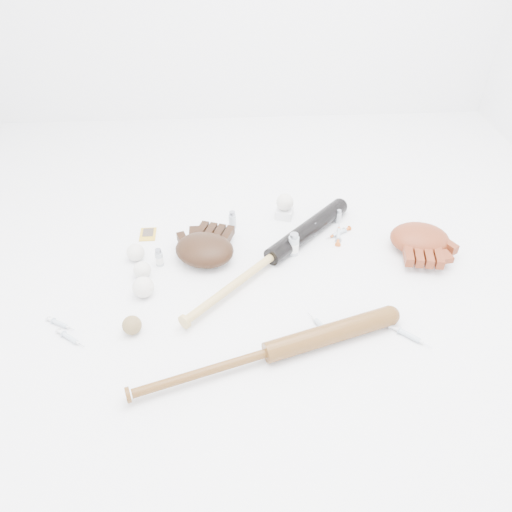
{
  "coord_description": "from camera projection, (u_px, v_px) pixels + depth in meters",
  "views": [
    {
      "loc": [
        -0.09,
        -1.46,
        1.27
      ],
      "look_at": [
        -0.0,
        0.04,
        0.06
      ],
      "focal_mm": 35.0,
      "sensor_mm": 36.0,
      "label": 1
    }
  ],
  "objects": [
    {
      "name": "vial_2",
      "position": [
        232.0,
        220.0,
        2.16
      ],
      "size": [
        0.03,
        0.03,
        0.08
      ],
      "primitive_type": "cylinder",
      "color": "#B0B9C1",
      "rests_on": "ground"
    },
    {
      "name": "baseball_left",
      "position": [
        142.0,
        270.0,
        1.91
      ],
      "size": [
        0.07,
        0.07,
        0.07
      ],
      "primitive_type": "sphere",
      "color": "silver",
      "rests_on": "ground"
    },
    {
      "name": "baseball_aged",
      "position": [
        132.0,
        325.0,
        1.68
      ],
      "size": [
        0.07,
        0.07,
        0.07
      ],
      "primitive_type": "sphere",
      "color": "brown",
      "rests_on": "ground"
    },
    {
      "name": "pedestal",
      "position": [
        284.0,
        213.0,
        2.23
      ],
      "size": [
        0.09,
        0.09,
        0.04
      ],
      "primitive_type": "cube",
      "rotation": [
        0.0,
        0.0,
        -0.32
      ],
      "color": "white",
      "rests_on": "ground"
    },
    {
      "name": "bat_dark",
      "position": [
        272.0,
        256.0,
        1.97
      ],
      "size": [
        0.76,
        0.77,
        0.07
      ],
      "primitive_type": null,
      "rotation": [
        0.0,
        0.0,
        0.8
      ],
      "color": "black",
      "rests_on": "ground"
    },
    {
      "name": "trading_card",
      "position": [
        148.0,
        234.0,
        2.14
      ],
      "size": [
        0.07,
        0.09,
        0.01
      ],
      "primitive_type": "cube",
      "rotation": [
        0.0,
        0.0,
        0.02
      ],
      "color": "gold",
      "rests_on": "ground"
    },
    {
      "name": "baseball_on_pedestal",
      "position": [
        285.0,
        202.0,
        2.2
      ],
      "size": [
        0.08,
        0.08,
        0.08
      ],
      "primitive_type": "sphere",
      "color": "silver",
      "rests_on": "pedestal"
    },
    {
      "name": "vial_4",
      "position": [
        159.0,
        257.0,
        1.96
      ],
      "size": [
        0.03,
        0.03,
        0.08
      ],
      "primitive_type": "cylinder",
      "color": "#B0B9C1",
      "rests_on": "ground"
    },
    {
      "name": "syringe_0",
      "position": [
        70.0,
        338.0,
        1.67
      ],
      "size": [
        0.13,
        0.11,
        0.02
      ],
      "primitive_type": null,
      "rotation": [
        0.0,
        0.0,
        -0.64
      ],
      "color": "#ADBCC6",
      "rests_on": "ground"
    },
    {
      "name": "glove_tan",
      "position": [
        420.0,
        239.0,
        2.03
      ],
      "size": [
        0.33,
        0.33,
        0.1
      ],
      "primitive_type": null,
      "rotation": [
        0.0,
        0.0,
        2.96
      ],
      "color": "maroon",
      "rests_on": "ground"
    },
    {
      "name": "syringe_5",
      "position": [
        60.0,
        324.0,
        1.72
      ],
      "size": [
        0.13,
        0.09,
        0.02
      ],
      "primitive_type": null,
      "rotation": [
        0.0,
        0.0,
        -0.52
      ],
      "color": "#ADBCC6",
      "rests_on": "ground"
    },
    {
      "name": "baseball_upper",
      "position": [
        136.0,
        252.0,
        1.99
      ],
      "size": [
        0.07,
        0.07,
        0.07
      ],
      "primitive_type": "sphere",
      "color": "silver",
      "rests_on": "ground"
    },
    {
      "name": "vial_1",
      "position": [
        313.0,
        229.0,
        2.11
      ],
      "size": [
        0.03,
        0.03,
        0.07
      ],
      "primitive_type": "cylinder",
      "color": "#B0B9C1",
      "rests_on": "ground"
    },
    {
      "name": "syringe_3",
      "position": [
        409.0,
        336.0,
        1.68
      ],
      "size": [
        0.14,
        0.13,
        0.02
      ],
      "primitive_type": null,
      "rotation": [
        0.0,
        0.0,
        -0.74
      ],
      "color": "#ADBCC6",
      "rests_on": "ground"
    },
    {
      "name": "vial_0",
      "position": [
        339.0,
        216.0,
        2.19
      ],
      "size": [
        0.02,
        0.02,
        0.06
      ],
      "primitive_type": "cylinder",
      "color": "#B0B9C1",
      "rests_on": "ground"
    },
    {
      "name": "syringe_1",
      "position": [
        322.0,
        326.0,
        1.71
      ],
      "size": [
        0.11,
        0.15,
        0.02
      ],
      "primitive_type": null,
      "rotation": [
        0.0,
        0.0,
        2.1
      ],
      "color": "#ADBCC6",
      "rests_on": "ground"
    },
    {
      "name": "syringe_4",
      "position": [
        339.0,
        233.0,
        2.13
      ],
      "size": [
        0.14,
        0.1,
        0.02
      ],
      "primitive_type": null,
      "rotation": [
        0.0,
        0.0,
        3.69
      ],
      "color": "#ADBCC6",
      "rests_on": "ground"
    },
    {
      "name": "baseball_mid",
      "position": [
        143.0,
        287.0,
        1.82
      ],
      "size": [
        0.08,
        0.08,
        0.08
      ],
      "primitive_type": "sphere",
      "color": "silver",
      "rests_on": "ground"
    },
    {
      "name": "glove_dark",
      "position": [
        205.0,
        249.0,
        1.98
      ],
      "size": [
        0.36,
        0.36,
        0.1
      ],
      "primitive_type": null,
      "rotation": [
        0.0,
        0.0,
        -0.34
      ],
      "color": "black",
      "rests_on": "ground"
    },
    {
      "name": "syringe_2",
      "position": [
        338.0,
        235.0,
        2.12
      ],
      "size": [
        0.07,
        0.17,
        0.02
      ],
      "primitive_type": null,
      "rotation": [
        0.0,
        0.0,
        1.35
      ],
      "color": "#ADBCC6",
      "rests_on": "ground"
    },
    {
      "name": "vial_3",
      "position": [
        294.0,
        244.0,
        2.0
      ],
      "size": [
        0.04,
        0.04,
        0.1
      ],
      "primitive_type": "cylinder",
      "color": "#B0B9C1",
      "rests_on": "ground"
    },
    {
      "name": "bat_wood",
      "position": [
        269.0,
        352.0,
        1.59
      ],
      "size": [
        0.93,
        0.36,
        0.07
      ],
      "primitive_type": null,
      "rotation": [
        0.0,
        0.0,
        0.31
      ],
      "color": "brown",
      "rests_on": "ground"
    }
  ]
}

